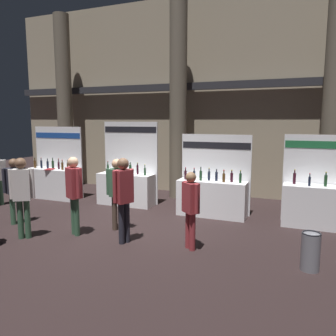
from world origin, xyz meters
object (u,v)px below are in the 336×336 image
at_px(exhibitor_booth_2, 212,195).
at_px(visitor_5, 22,191).
at_px(visitor_1, 117,189).
at_px(visitor_8, 191,205).
at_px(visitor_4, 124,193).
at_px(exhibitor_booth_0, 54,180).
at_px(trash_bin, 310,251).
at_px(exhibitor_booth_3, 316,203).
at_px(visitor_0, 15,185).
at_px(exhibitor_booth_1, 127,185).
at_px(visitor_2, 74,189).

xyz_separation_m(exhibitor_booth_2, visitor_5, (-3.39, -3.29, 0.49)).
bearing_deg(visitor_1, visitor_8, 150.52).
distance_m(exhibitor_booth_2, visitor_4, 3.02).
distance_m(exhibitor_booth_0, visitor_4, 5.10).
bearing_deg(trash_bin, exhibitor_booth_0, 160.89).
height_order(visitor_4, visitor_5, visitor_4).
relative_size(exhibitor_booth_2, exhibitor_booth_3, 0.98).
xyz_separation_m(exhibitor_booth_0, visitor_8, (5.65, -2.59, 0.32)).
bearing_deg(visitor_4, trash_bin, 115.59).
height_order(exhibitor_booth_2, visitor_4, exhibitor_booth_2).
bearing_deg(exhibitor_booth_0, visitor_5, -58.55).
bearing_deg(trash_bin, visitor_4, -179.06).
bearing_deg(visitor_1, exhibitor_booth_0, -45.52).
xyz_separation_m(exhibitor_booth_0, visitor_0, (1.07, -2.64, 0.39)).
distance_m(exhibitor_booth_2, visitor_0, 5.09).
bearing_deg(visitor_0, exhibitor_booth_2, 143.12).
bearing_deg(exhibitor_booth_3, visitor_8, -133.46).
xyz_separation_m(exhibitor_booth_2, visitor_1, (-1.77, -2.03, 0.43)).
xyz_separation_m(exhibitor_booth_2, visitor_4, (-1.21, -2.71, 0.52)).
xyz_separation_m(exhibitor_booth_3, visitor_1, (-4.35, -2.03, 0.41)).
relative_size(exhibitor_booth_1, visitor_4, 1.40).
height_order(exhibitor_booth_1, exhibitor_booth_2, exhibitor_booth_1).
height_order(exhibitor_booth_1, trash_bin, exhibitor_booth_1).
height_order(exhibitor_booth_3, visitor_5, exhibitor_booth_3).
bearing_deg(exhibitor_booth_1, exhibitor_booth_2, -4.46).
bearing_deg(exhibitor_booth_1, visitor_5, -100.11).
height_order(exhibitor_booth_2, visitor_5, exhibitor_booth_2).
relative_size(trash_bin, visitor_8, 0.43).
height_order(exhibitor_booth_3, visitor_2, exhibitor_booth_3).
bearing_deg(visitor_4, exhibitor_booth_0, -98.68).
bearing_deg(visitor_5, visitor_1, -174.85).
height_order(exhibitor_booth_0, visitor_5, exhibitor_booth_0).
xyz_separation_m(trash_bin, visitor_2, (-4.92, -0.03, 0.73)).
distance_m(exhibitor_booth_1, exhibitor_booth_2, 2.77).
relative_size(trash_bin, visitor_4, 0.37).
bearing_deg(exhibitor_booth_2, exhibitor_booth_3, 0.03).
relative_size(exhibitor_booth_2, trash_bin, 3.25).
xyz_separation_m(exhibitor_booth_1, exhibitor_booth_2, (2.77, -0.22, -0.04)).
xyz_separation_m(exhibitor_booth_0, exhibitor_booth_1, (2.69, 0.14, 0.01)).
distance_m(exhibitor_booth_1, visitor_8, 4.04).
height_order(visitor_2, visitor_4, visitor_4).
bearing_deg(visitor_2, visitor_8, -147.75).
relative_size(visitor_4, visitor_8, 1.15).
distance_m(exhibitor_booth_0, exhibitor_booth_2, 5.45).
xyz_separation_m(exhibitor_booth_2, visitor_0, (-4.38, -2.56, 0.41)).
bearing_deg(exhibitor_booth_0, visitor_4, -33.33).
bearing_deg(visitor_0, exhibitor_booth_1, 172.64).
bearing_deg(trash_bin, visitor_8, 176.37).
height_order(visitor_2, visitor_8, visitor_2).
height_order(trash_bin, visitor_2, visitor_2).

